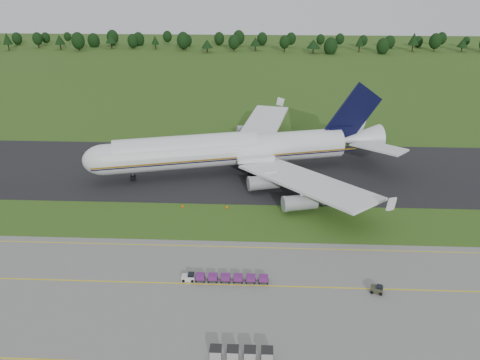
{
  "coord_description": "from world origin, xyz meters",
  "views": [
    {
      "loc": [
        2.79,
        -87.73,
        50.29
      ],
      "look_at": [
        -1.24,
        2.0,
        9.03
      ],
      "focal_mm": 35.0,
      "sensor_mm": 36.0,
      "label": 1
    }
  ],
  "objects_px": {
    "aircraft": "(233,149)",
    "utility_cart": "(377,290)",
    "edge_markers": "(205,207)",
    "uld_row": "(241,353)",
    "baggage_train": "(224,278)"
  },
  "relations": [
    {
      "from": "aircraft",
      "to": "uld_row",
      "type": "xyz_separation_m",
      "value": [
        4.95,
        -65.22,
        -5.57
      ]
    },
    {
      "from": "uld_row",
      "to": "aircraft",
      "type": "bearing_deg",
      "value": 94.34
    },
    {
      "from": "baggage_train",
      "to": "edge_markers",
      "type": "xyz_separation_m",
      "value": [
        -6.46,
        27.01,
        -0.51
      ]
    },
    {
      "from": "edge_markers",
      "to": "baggage_train",
      "type": "bearing_deg",
      "value": -76.54
    },
    {
      "from": "aircraft",
      "to": "baggage_train",
      "type": "height_order",
      "value": "aircraft"
    },
    {
      "from": "utility_cart",
      "to": "edge_markers",
      "type": "relative_size",
      "value": 0.22
    },
    {
      "from": "aircraft",
      "to": "baggage_train",
      "type": "relative_size",
      "value": 5.32
    },
    {
      "from": "utility_cart",
      "to": "edge_markers",
      "type": "height_order",
      "value": "utility_cart"
    },
    {
      "from": "aircraft",
      "to": "edge_markers",
      "type": "height_order",
      "value": "aircraft"
    },
    {
      "from": "aircraft",
      "to": "edge_markers",
      "type": "distance_m",
      "value": 22.29
    },
    {
      "from": "utility_cart",
      "to": "uld_row",
      "type": "height_order",
      "value": "uld_row"
    },
    {
      "from": "utility_cart",
      "to": "edge_markers",
      "type": "distance_m",
      "value": 43.49
    },
    {
      "from": "aircraft",
      "to": "uld_row",
      "type": "bearing_deg",
      "value": -85.66
    },
    {
      "from": "aircraft",
      "to": "utility_cart",
      "type": "height_order",
      "value": "aircraft"
    },
    {
      "from": "aircraft",
      "to": "utility_cart",
      "type": "xyz_separation_m",
      "value": [
        27.14,
        -49.7,
        -5.86
      ]
    }
  ]
}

